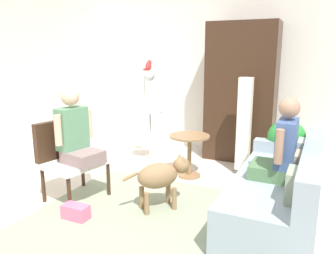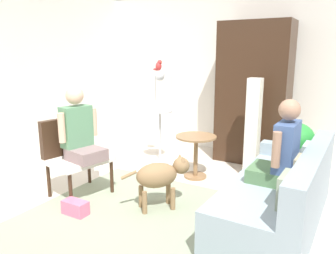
{
  "view_description": "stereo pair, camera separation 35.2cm",
  "coord_description": "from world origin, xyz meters",
  "px_view_note": "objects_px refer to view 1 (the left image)",
  "views": [
    {
      "loc": [
        1.43,
        -2.94,
        1.71
      ],
      "look_at": [
        -0.04,
        0.3,
        0.92
      ],
      "focal_mm": 35.32,
      "sensor_mm": 36.0,
      "label": 1
    },
    {
      "loc": [
        1.74,
        -2.77,
        1.71
      ],
      "look_at": [
        -0.04,
        0.3,
        0.92
      ],
      "focal_mm": 35.32,
      "sensor_mm": 36.0,
      "label": 2
    }
  ],
  "objects_px": {
    "armchair": "(68,152)",
    "dog": "(161,176)",
    "person_on_armchair": "(75,133)",
    "round_end_table": "(189,149)",
    "bird_cage_stand": "(150,118)",
    "potted_plant": "(286,143)",
    "couch": "(281,191)",
    "handbag": "(76,212)",
    "parrot": "(149,66)",
    "column_lamp": "(244,127)",
    "armoire_cabinet": "(241,93)",
    "person_on_couch": "(281,147)"
  },
  "relations": [
    {
      "from": "bird_cage_stand",
      "to": "potted_plant",
      "type": "relative_size",
      "value": 1.69
    },
    {
      "from": "armchair",
      "to": "dog",
      "type": "relative_size",
      "value": 1.52
    },
    {
      "from": "bird_cage_stand",
      "to": "parrot",
      "type": "relative_size",
      "value": 8.54
    },
    {
      "from": "couch",
      "to": "parrot",
      "type": "distance_m",
      "value": 2.67
    },
    {
      "from": "person_on_armchair",
      "to": "handbag",
      "type": "bearing_deg",
      "value": -54.84
    },
    {
      "from": "person_on_couch",
      "to": "potted_plant",
      "type": "xyz_separation_m",
      "value": [
        -0.03,
        1.04,
        -0.22
      ]
    },
    {
      "from": "round_end_table",
      "to": "couch",
      "type": "bearing_deg",
      "value": -28.72
    },
    {
      "from": "armchair",
      "to": "parrot",
      "type": "relative_size",
      "value": 5.51
    },
    {
      "from": "couch",
      "to": "person_on_couch",
      "type": "xyz_separation_m",
      "value": [
        -0.03,
        -0.02,
        0.48
      ]
    },
    {
      "from": "column_lamp",
      "to": "person_on_armchair",
      "type": "bearing_deg",
      "value": -132.69
    },
    {
      "from": "parrot",
      "to": "couch",
      "type": "bearing_deg",
      "value": -26.64
    },
    {
      "from": "couch",
      "to": "handbag",
      "type": "distance_m",
      "value": 2.17
    },
    {
      "from": "parrot",
      "to": "column_lamp",
      "type": "xyz_separation_m",
      "value": [
        1.46,
        0.12,
        -0.84
      ]
    },
    {
      "from": "potted_plant",
      "to": "column_lamp",
      "type": "distance_m",
      "value": 0.63
    },
    {
      "from": "round_end_table",
      "to": "dog",
      "type": "relative_size",
      "value": 0.97
    },
    {
      "from": "armoire_cabinet",
      "to": "round_end_table",
      "type": "bearing_deg",
      "value": -111.64
    },
    {
      "from": "armchair",
      "to": "potted_plant",
      "type": "distance_m",
      "value": 2.78
    },
    {
      "from": "dog",
      "to": "handbag",
      "type": "relative_size",
      "value": 2.16
    },
    {
      "from": "armchair",
      "to": "armoire_cabinet",
      "type": "bearing_deg",
      "value": 56.86
    },
    {
      "from": "couch",
      "to": "armchair",
      "type": "distance_m",
      "value": 2.45
    },
    {
      "from": "person_on_armchair",
      "to": "round_end_table",
      "type": "height_order",
      "value": "person_on_armchair"
    },
    {
      "from": "person_on_couch",
      "to": "couch",
      "type": "bearing_deg",
      "value": 36.85
    },
    {
      "from": "armchair",
      "to": "bird_cage_stand",
      "type": "relative_size",
      "value": 0.65
    },
    {
      "from": "person_on_couch",
      "to": "person_on_armchair",
      "type": "height_order",
      "value": "person_on_armchair"
    },
    {
      "from": "round_end_table",
      "to": "bird_cage_stand",
      "type": "distance_m",
      "value": 0.92
    },
    {
      "from": "couch",
      "to": "potted_plant",
      "type": "bearing_deg",
      "value": 93.42
    },
    {
      "from": "round_end_table",
      "to": "armoire_cabinet",
      "type": "height_order",
      "value": "armoire_cabinet"
    },
    {
      "from": "person_on_couch",
      "to": "potted_plant",
      "type": "relative_size",
      "value": 0.98
    },
    {
      "from": "parrot",
      "to": "handbag",
      "type": "xyz_separation_m",
      "value": [
        0.17,
        -2.0,
        -1.45
      ]
    },
    {
      "from": "couch",
      "to": "armchair",
      "type": "bearing_deg",
      "value": -168.11
    },
    {
      "from": "bird_cage_stand",
      "to": "armoire_cabinet",
      "type": "relative_size",
      "value": 0.66
    },
    {
      "from": "dog",
      "to": "parrot",
      "type": "height_order",
      "value": "parrot"
    },
    {
      "from": "person_on_armchair",
      "to": "handbag",
      "type": "relative_size",
      "value": 2.99
    },
    {
      "from": "bird_cage_stand",
      "to": "round_end_table",
      "type": "bearing_deg",
      "value": -23.59
    },
    {
      "from": "column_lamp",
      "to": "round_end_table",
      "type": "bearing_deg",
      "value": -144.24
    },
    {
      "from": "column_lamp",
      "to": "handbag",
      "type": "bearing_deg",
      "value": -121.36
    },
    {
      "from": "column_lamp",
      "to": "potted_plant",
      "type": "bearing_deg",
      "value": -15.87
    },
    {
      "from": "round_end_table",
      "to": "handbag",
      "type": "relative_size",
      "value": 2.1
    },
    {
      "from": "person_on_couch",
      "to": "bird_cage_stand",
      "type": "relative_size",
      "value": 0.58
    },
    {
      "from": "person_on_armchair",
      "to": "round_end_table",
      "type": "xyz_separation_m",
      "value": [
        0.93,
        1.25,
        -0.41
      ]
    },
    {
      "from": "couch",
      "to": "bird_cage_stand",
      "type": "height_order",
      "value": "bird_cage_stand"
    },
    {
      "from": "armchair",
      "to": "armoire_cabinet",
      "type": "height_order",
      "value": "armoire_cabinet"
    },
    {
      "from": "couch",
      "to": "column_lamp",
      "type": "distance_m",
      "value": 1.41
    },
    {
      "from": "dog",
      "to": "bird_cage_stand",
      "type": "relative_size",
      "value": 0.43
    },
    {
      "from": "person_on_armchair",
      "to": "handbag",
      "type": "height_order",
      "value": "person_on_armchair"
    },
    {
      "from": "person_on_couch",
      "to": "column_lamp",
      "type": "xyz_separation_m",
      "value": [
        -0.62,
        1.2,
        -0.09
      ]
    },
    {
      "from": "parrot",
      "to": "person_on_armchair",
      "type": "bearing_deg",
      "value": -94.32
    },
    {
      "from": "bird_cage_stand",
      "to": "armchair",
      "type": "bearing_deg",
      "value": -100.46
    },
    {
      "from": "column_lamp",
      "to": "handbag",
      "type": "xyz_separation_m",
      "value": [
        -1.29,
        -2.12,
        -0.61
      ]
    },
    {
      "from": "bird_cage_stand",
      "to": "column_lamp",
      "type": "relative_size",
      "value": 1.05
    }
  ]
}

